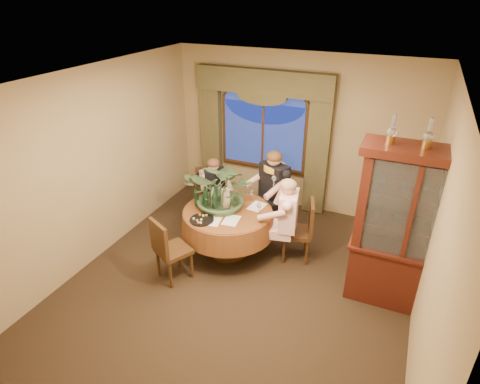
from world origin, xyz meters
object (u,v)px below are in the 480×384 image
at_px(oil_lamp_left, 392,129).
at_px(wine_bottle_4, 215,193).
at_px(person_pink, 288,222).
at_px(person_back, 214,192).
at_px(oil_lamp_center, 429,133).
at_px(wine_bottle_3, 206,196).
at_px(chair_right, 296,231).
at_px(china_cabinet, 407,231).
at_px(chair_back_right, 269,205).
at_px(chair_front_left, 173,249).
at_px(wine_bottle_0, 213,197).
at_px(wine_bottle_5, 214,200).
at_px(wine_bottle_2, 196,196).
at_px(person_scarf, 274,193).
at_px(dining_table, 228,232).
at_px(oil_lamp_right, 468,138).
at_px(stoneware_vase, 226,198).
at_px(chair_back, 211,196).
at_px(centerpiece_plant, 223,166).
at_px(wine_bottle_1, 205,192).
at_px(olive_bowl, 228,209).

xyz_separation_m(oil_lamp_left, wine_bottle_4, (-2.35, 0.25, -1.40)).
height_order(person_pink, person_back, person_pink).
relative_size(oil_lamp_center, wine_bottle_3, 1.03).
distance_m(oil_lamp_left, oil_lamp_center, 0.37).
xyz_separation_m(chair_right, person_back, (-1.57, 0.39, 0.14)).
relative_size(china_cabinet, chair_back_right, 2.24).
bearing_deg(person_pink, oil_lamp_left, -113.43).
relative_size(china_cabinet, wine_bottle_3, 6.51).
distance_m(chair_front_left, person_back, 1.53).
height_order(oil_lamp_left, wine_bottle_0, oil_lamp_left).
height_order(oil_lamp_center, chair_back_right, oil_lamp_center).
relative_size(chair_back_right, wine_bottle_5, 2.91).
height_order(oil_lamp_center, wine_bottle_2, oil_lamp_center).
height_order(person_back, person_scarf, person_scarf).
xyz_separation_m(oil_lamp_left, oil_lamp_center, (0.37, 0.00, 0.00)).
height_order(dining_table, chair_back_right, chair_back_right).
xyz_separation_m(dining_table, wine_bottle_3, (-0.36, -0.01, 0.54)).
distance_m(wine_bottle_0, wine_bottle_5, 0.10).
bearing_deg(chair_front_left, wine_bottle_3, 112.04).
xyz_separation_m(chair_back_right, wine_bottle_2, (-0.84, -0.91, 0.44)).
bearing_deg(oil_lamp_center, chair_back_right, 155.56).
relative_size(oil_lamp_right, chair_back_right, 0.35).
xyz_separation_m(stoneware_vase, wine_bottle_5, (-0.11, -0.15, 0.02)).
bearing_deg(chair_right, person_scarf, 28.50).
bearing_deg(chair_back, dining_table, 90.00).
distance_m(oil_lamp_right, wine_bottle_5, 3.31).
distance_m(chair_back_right, wine_bottle_3, 1.20).
bearing_deg(wine_bottle_0, oil_lamp_right, -1.97).
bearing_deg(chair_back, chair_right, 122.44).
relative_size(person_pink, wine_bottle_4, 4.11).
distance_m(chair_back_right, centerpiece_plant, 1.29).
bearing_deg(stoneware_vase, wine_bottle_3, -160.40).
xyz_separation_m(chair_back_right, wine_bottle_4, (-0.63, -0.70, 0.44)).
bearing_deg(wine_bottle_4, oil_lamp_left, -6.13).
relative_size(oil_lamp_center, chair_right, 0.35).
distance_m(wine_bottle_2, wine_bottle_4, 0.30).
height_order(dining_table, chair_front_left, chair_front_left).
xyz_separation_m(oil_lamp_right, wine_bottle_1, (-3.25, 0.21, -1.40)).
height_order(oil_lamp_left, wine_bottle_4, oil_lamp_left).
distance_m(olive_bowl, wine_bottle_2, 0.52).
bearing_deg(oil_lamp_left, olive_bowl, 177.72).
relative_size(oil_lamp_center, wine_bottle_2, 1.03).
height_order(chair_back, wine_bottle_2, wine_bottle_2).
xyz_separation_m(chair_back, chair_front_left, (0.24, -1.59, 0.00)).
height_order(stoneware_vase, wine_bottle_4, wine_bottle_4).
bearing_deg(wine_bottle_2, wine_bottle_4, 45.17).
height_order(centerpiece_plant, wine_bottle_5, centerpiece_plant).
relative_size(dining_table, oil_lamp_center, 4.18).
height_order(chair_back_right, chair_back, same).
xyz_separation_m(person_scarf, wine_bottle_5, (-0.60, -0.92, 0.19)).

